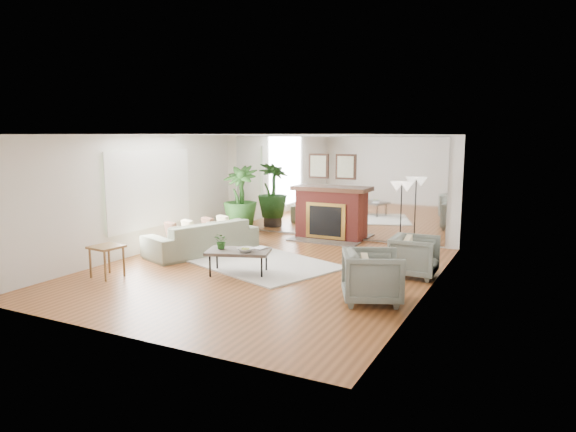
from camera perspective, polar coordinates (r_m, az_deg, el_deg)
The scene contains 18 objects.
ground at distance 9.57m, azimuth -2.93°, elevation -6.12°, with size 7.00×7.00×0.00m, color brown.
wall_left at distance 11.10m, azimuth -16.55°, elevation 2.19°, with size 0.02×7.00×2.50m, color silver.
wall_right at distance 8.28m, azimuth 15.32°, elevation 0.04°, with size 0.02×7.00×2.50m, color silver.
wall_back at distance 12.45m, azimuth 4.98°, elevation 3.23°, with size 6.00×0.02×2.50m, color silver.
mirror_panel at distance 12.44m, azimuth 4.94°, elevation 3.22°, with size 5.40×0.04×2.40m, color silver.
window_panel at distance 11.36m, azimuth -15.08°, elevation 2.91°, with size 0.04×2.40×1.50m, color #B2E09E.
fireplace at distance 12.32m, azimuth 4.54°, elevation 0.40°, with size 1.85×0.83×2.05m.
area_rug at distance 10.07m, azimuth -2.95°, elevation -5.26°, with size 2.80×2.00×0.03m, color white.
coffee_table at distance 9.28m, azimuth -5.52°, elevation -4.01°, with size 1.27×0.98×0.45m.
sofa at distance 11.03m, azimuth -9.54°, elevation -2.35°, with size 2.38×0.93×0.70m, color gray.
armchair_back at distance 9.40m, azimuth 13.87°, elevation -4.35°, with size 0.78×0.80×0.73m, color gray.
armchair_front at distance 7.84m, azimuth 9.36°, elevation -6.65°, with size 0.84×0.87×0.79m, color gray.
side_table at distance 9.59m, azimuth -19.52°, elevation -3.67°, with size 0.55×0.55×0.57m.
potted_ficus at distance 12.64m, azimuth -5.32°, elevation 1.88°, with size 0.91×0.91×1.75m.
floor_lamp at distance 11.20m, azimuth 12.51°, elevation 2.61°, with size 0.49×0.27×1.51m.
tabletop_plant at distance 9.37m, azimuth -7.38°, elevation -2.78°, with size 0.26×0.23×0.29m, color #295820.
fruit_bowl at distance 9.12m, azimuth -4.73°, elevation -3.76°, with size 0.29×0.29×0.07m, color brown.
book at distance 9.42m, azimuth -3.61°, elevation -3.49°, with size 0.20×0.27×0.02m, color brown.
Camera 1 is at (4.57, -8.03, 2.49)m, focal length 32.00 mm.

